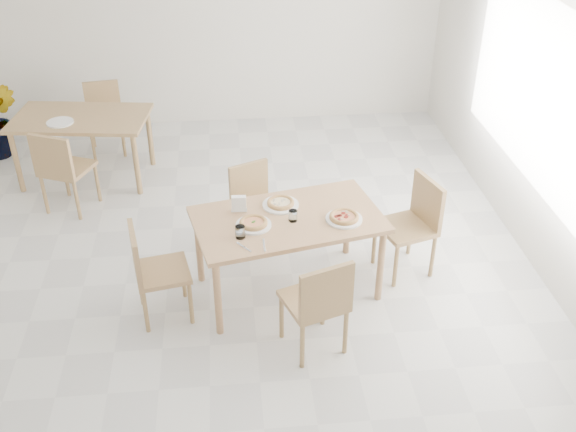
{
  "coord_description": "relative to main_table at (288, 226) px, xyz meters",
  "views": [
    {
      "loc": [
        0.23,
        -4.91,
        3.74
      ],
      "look_at": [
        0.69,
        -0.22,
        0.77
      ],
      "focal_mm": 42.0,
      "sensor_mm": 36.0,
      "label": 1
    }
  ],
  "objects": [
    {
      "name": "chair_back_n",
      "position": [
        -1.92,
        2.99,
        -0.18
      ],
      "size": [
        0.47,
        0.47,
        0.84
      ],
      "rotation": [
        0.0,
        0.0,
        0.15
      ],
      "color": "#A98154",
      "rests_on": "ground"
    },
    {
      "name": "tumbler_a",
      "position": [
        -0.4,
        -0.25,
        0.13
      ],
      "size": [
        0.08,
        0.08,
        0.1
      ],
      "primitive_type": "cylinder",
      "color": "white",
      "rests_on": "main_table"
    },
    {
      "name": "pizza_mushroom",
      "position": [
        -0.04,
        0.19,
        0.11
      ],
      "size": [
        0.27,
        0.27,
        0.03
      ],
      "rotation": [
        0.0,
        0.0,
        0.18
      ],
      "color": "tan",
      "rests_on": "plate_mushroom"
    },
    {
      "name": "napkin_holder",
      "position": [
        -0.4,
        0.14,
        0.15
      ],
      "size": [
        0.14,
        0.07,
        0.15
      ],
      "rotation": [
        0.0,
        0.0,
        -0.06
      ],
      "color": "silver",
      "rests_on": "main_table"
    },
    {
      "name": "fork_b",
      "position": [
        -0.38,
        -0.4,
        0.08
      ],
      "size": [
        0.12,
        0.15,
        0.01
      ],
      "primitive_type": "cube",
      "rotation": [
        0.0,
        0.0,
        0.65
      ],
      "color": "silver",
      "rests_on": "main_table"
    },
    {
      "name": "plate_pepperoni",
      "position": [
        0.46,
        -0.08,
        0.09
      ],
      "size": [
        0.3,
        0.3,
        0.02
      ],
      "primitive_type": "cylinder",
      "color": "white",
      "rests_on": "main_table"
    },
    {
      "name": "chair_back_s",
      "position": [
        -2.16,
        1.54,
        -0.14
      ],
      "size": [
        0.59,
        0.59,
        0.91
      ],
      "rotation": [
        0.0,
        0.0,
        2.73
      ],
      "color": "#A98154",
      "rests_on": "ground"
    },
    {
      "name": "plate_mushroom",
      "position": [
        -0.04,
        0.19,
        0.09
      ],
      "size": [
        0.31,
        0.31,
        0.02
      ],
      "primitive_type": "cylinder",
      "color": "white",
      "rests_on": "main_table"
    },
    {
      "name": "main_table",
      "position": [
        0.0,
        0.0,
        0.0
      ],
      "size": [
        1.7,
        1.19,
        0.75
      ],
      "rotation": [
        0.0,
        0.0,
        0.22
      ],
      "color": "tan",
      "rests_on": "ground"
    },
    {
      "name": "plate_margherita",
      "position": [
        -0.29,
        -0.1,
        0.09
      ],
      "size": [
        0.29,
        0.29,
        0.02
      ],
      "primitive_type": "cylinder",
      "color": "white",
      "rests_on": "main_table"
    },
    {
      "name": "chair_north",
      "position": [
        -0.24,
        0.79,
        -0.2
      ],
      "size": [
        0.53,
        0.53,
        0.81
      ],
      "rotation": [
        0.0,
        0.0,
        0.43
      ],
      "color": "#A98154",
      "rests_on": "ground"
    },
    {
      "name": "tumbler_b",
      "position": [
        0.04,
        -0.05,
        0.13
      ],
      "size": [
        0.07,
        0.07,
        0.1
      ],
      "primitive_type": "cylinder",
      "color": "white",
      "rests_on": "main_table"
    },
    {
      "name": "chair_east",
      "position": [
        1.15,
        0.21,
        -0.15
      ],
      "size": [
        0.56,
        0.56,
        0.9
      ],
      "rotation": [
        0.0,
        0.0,
        -1.27
      ],
      "color": "#A98154",
      "rests_on": "ground"
    },
    {
      "name": "fork_a",
      "position": [
        -0.23,
        -0.39,
        0.08
      ],
      "size": [
        0.02,
        0.18,
        0.01
      ],
      "primitive_type": "cube",
      "rotation": [
        0.0,
        0.0,
        0.0
      ],
      "color": "silver",
      "rests_on": "main_table"
    },
    {
      "name": "second_table",
      "position": [
        -2.05,
        2.27,
        -0.01
      ],
      "size": [
        1.54,
        1.02,
        0.75
      ],
      "rotation": [
        0.0,
        0.0,
        -0.14
      ],
      "color": "#A98154",
      "rests_on": "ground"
    },
    {
      "name": "room",
      "position": [
        2.29,
        0.52,
        0.83
      ],
      "size": [
        7.28,
        7.0,
        7.0
      ],
      "color": "silver",
      "rests_on": "ground"
    },
    {
      "name": "pizza_margherita",
      "position": [
        -0.29,
        -0.1,
        0.11
      ],
      "size": [
        0.3,
        0.3,
        0.03
      ],
      "rotation": [
        0.0,
        0.0,
        0.42
      ],
      "color": "tan",
      "rests_on": "plate_margherita"
    },
    {
      "name": "chair_south",
      "position": [
        0.15,
        -0.8,
        -0.16
      ],
      "size": [
        0.56,
        0.56,
        0.88
      ],
      "rotation": [
        0.0,
        0.0,
        3.48
      ],
      "color": "#A98154",
      "rests_on": "ground"
    },
    {
      "name": "chair_west",
      "position": [
        -1.13,
        -0.24,
        -0.17
      ],
      "size": [
        0.5,
        0.5,
        0.86
      ],
      "rotation": [
        0.0,
        0.0,
        1.77
      ],
      "color": "#A98154",
      "rests_on": "ground"
    },
    {
      "name": "pizza_pepperoni",
      "position": [
        0.46,
        -0.08,
        0.11
      ],
      "size": [
        0.27,
        0.27,
        0.03
      ],
      "rotation": [
        0.0,
        0.0,
        -0.1
      ],
      "color": "tan",
      "rests_on": "plate_pepperoni"
    },
    {
      "name": "plate_empty",
      "position": [
        -2.24,
        2.12,
        0.09
      ],
      "size": [
        0.28,
        0.28,
        0.02
      ],
      "primitive_type": "cylinder",
      "color": "white",
      "rests_on": "second_table"
    }
  ]
}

